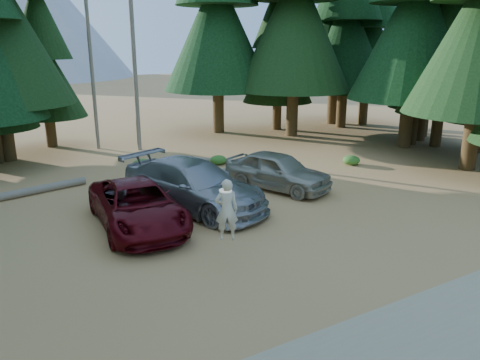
{
  "coord_description": "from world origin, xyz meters",
  "views": [
    {
      "loc": [
        -7.45,
        -11.45,
        5.94
      ],
      "look_at": [
        0.56,
        2.41,
        1.25
      ],
      "focal_mm": 35.0,
      "sensor_mm": 36.0,
      "label": 1
    }
  ],
  "objects_px": {
    "log_mid": "(209,160)",
    "silver_minivan_center": "(193,185)",
    "log_left": "(32,191)",
    "frisbee_player": "(227,210)",
    "log_right": "(219,172)",
    "red_pickup": "(137,205)",
    "silver_minivan_right": "(277,170)"
  },
  "relations": [
    {
      "from": "silver_minivan_center",
      "to": "log_left",
      "type": "bearing_deg",
      "value": 116.28
    },
    {
      "from": "silver_minivan_right",
      "to": "frisbee_player",
      "type": "height_order",
      "value": "frisbee_player"
    },
    {
      "from": "red_pickup",
      "to": "log_mid",
      "type": "height_order",
      "value": "red_pickup"
    },
    {
      "from": "silver_minivan_center",
      "to": "log_left",
      "type": "distance_m",
      "value": 6.97
    },
    {
      "from": "log_right",
      "to": "red_pickup",
      "type": "bearing_deg",
      "value": -153.19
    },
    {
      "from": "frisbee_player",
      "to": "silver_minivan_center",
      "type": "bearing_deg",
      "value": -79.03
    },
    {
      "from": "frisbee_player",
      "to": "log_mid",
      "type": "bearing_deg",
      "value": -90.27
    },
    {
      "from": "silver_minivan_center",
      "to": "silver_minivan_right",
      "type": "relative_size",
      "value": 1.32
    },
    {
      "from": "silver_minivan_center",
      "to": "log_left",
      "type": "xyz_separation_m",
      "value": [
        -5.06,
        4.74,
        -0.73
      ]
    },
    {
      "from": "frisbee_player",
      "to": "log_right",
      "type": "distance_m",
      "value": 8.95
    },
    {
      "from": "frisbee_player",
      "to": "log_left",
      "type": "xyz_separation_m",
      "value": [
        -4.07,
        9.17,
        -1.33
      ]
    },
    {
      "from": "log_mid",
      "to": "silver_minivan_right",
      "type": "bearing_deg",
      "value": -42.21
    },
    {
      "from": "silver_minivan_center",
      "to": "log_left",
      "type": "height_order",
      "value": "silver_minivan_center"
    },
    {
      "from": "red_pickup",
      "to": "frisbee_player",
      "type": "xyz_separation_m",
      "value": [
        1.41,
        -3.66,
        0.74
      ]
    },
    {
      "from": "log_left",
      "to": "log_right",
      "type": "distance_m",
      "value": 8.07
    },
    {
      "from": "silver_minivan_center",
      "to": "silver_minivan_right",
      "type": "distance_m",
      "value": 4.1
    },
    {
      "from": "silver_minivan_right",
      "to": "log_mid",
      "type": "relative_size",
      "value": 1.49
    },
    {
      "from": "frisbee_player",
      "to": "log_mid",
      "type": "xyz_separation_m",
      "value": [
        4.56,
        10.34,
        -1.36
      ]
    },
    {
      "from": "red_pickup",
      "to": "log_left",
      "type": "relative_size",
      "value": 1.2
    },
    {
      "from": "frisbee_player",
      "to": "log_right",
      "type": "relative_size",
      "value": 0.39
    },
    {
      "from": "log_mid",
      "to": "log_left",
      "type": "bearing_deg",
      "value": -129.79
    },
    {
      "from": "red_pickup",
      "to": "frisbee_player",
      "type": "relative_size",
      "value": 3.03
    },
    {
      "from": "red_pickup",
      "to": "silver_minivan_right",
      "type": "bearing_deg",
      "value": 14.8
    },
    {
      "from": "red_pickup",
      "to": "silver_minivan_right",
      "type": "distance_m",
      "value": 6.59
    },
    {
      "from": "log_right",
      "to": "frisbee_player",
      "type": "bearing_deg",
      "value": -128.24
    },
    {
      "from": "red_pickup",
      "to": "silver_minivan_right",
      "type": "relative_size",
      "value": 1.16
    },
    {
      "from": "log_mid",
      "to": "silver_minivan_center",
      "type": "bearing_deg",
      "value": -78.66
    },
    {
      "from": "silver_minivan_right",
      "to": "log_right",
      "type": "relative_size",
      "value": 1.02
    },
    {
      "from": "log_mid",
      "to": "frisbee_player",
      "type": "bearing_deg",
      "value": -71.29
    },
    {
      "from": "silver_minivan_center",
      "to": "frisbee_player",
      "type": "height_order",
      "value": "frisbee_player"
    },
    {
      "from": "silver_minivan_center",
      "to": "log_mid",
      "type": "relative_size",
      "value": 1.97
    },
    {
      "from": "red_pickup",
      "to": "frisbee_player",
      "type": "distance_m",
      "value": 3.99
    }
  ]
}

